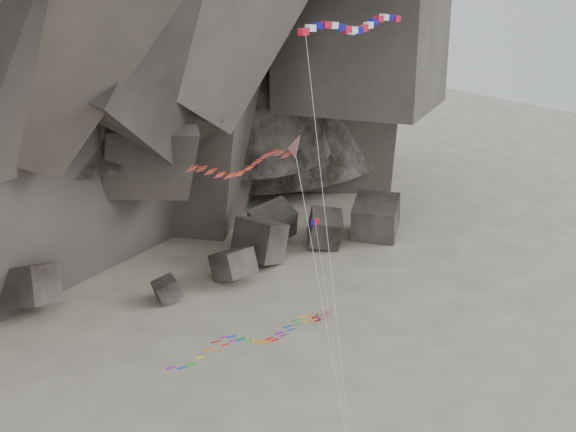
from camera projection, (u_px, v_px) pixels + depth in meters
boulder_field at (161, 274)px, 83.13m from camera, size 69.94×16.29×9.61m
delta_kite at (240, 164)px, 50.17m from camera, size 10.26×10.59×23.69m
banner_kite at (354, 28)px, 52.22m from camera, size 12.22×9.84×31.70m
parafoil_kite at (245, 339)px, 54.10m from camera, size 14.60×8.80×9.49m
pennant_kite at (321, 265)px, 50.87m from camera, size 0.62×5.11×18.62m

